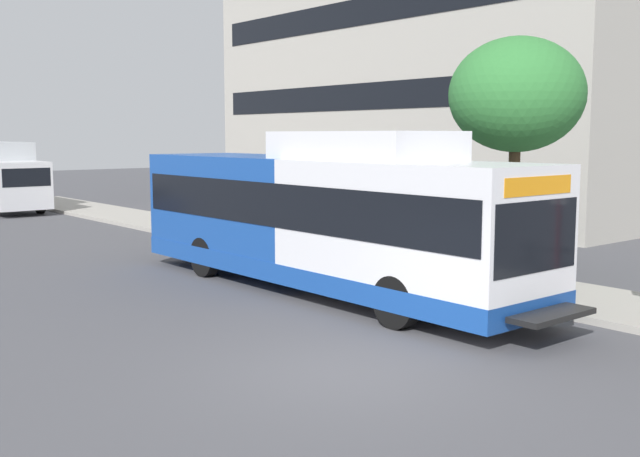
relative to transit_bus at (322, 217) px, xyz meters
name	(u,v)px	position (x,y,z in m)	size (l,w,h in m)	color
ground_plane	(115,290)	(-3.63, 3.13, -1.70)	(120.00, 120.00, 0.00)	#4C4C51
sidewalk_curb	(390,265)	(3.37, 1.13, -1.63)	(3.00, 56.00, 0.14)	#A8A399
transit_bus	(322,217)	(0.00, 0.00, 0.00)	(2.58, 12.25, 3.65)	white
street_tree_near_stop	(516,96)	(4.56, -1.92, 2.82)	(3.27, 3.27, 5.80)	#4C3823
box_truck_background	(0,174)	(0.15, 23.79, 0.04)	(2.32, 7.01, 3.25)	silver
lattice_comm_tower	(250,43)	(15.78, 25.66, 7.41)	(1.10, 1.10, 27.52)	#B7B7BC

